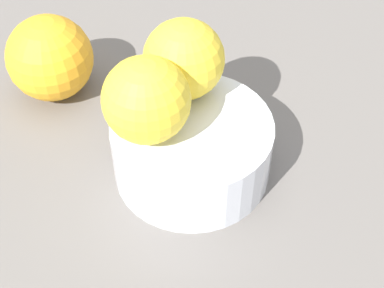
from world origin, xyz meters
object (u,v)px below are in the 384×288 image
orange_in_bowl_0 (146,100)px  orange_loose_0 (50,58)px  fruit_bowl (192,149)px  orange_in_bowl_1 (184,59)px

orange_in_bowl_0 → orange_loose_0: bearing=-127.5°
fruit_bowl → orange_in_bowl_1: orange_in_bowl_1 is taller
fruit_bowl → orange_in_bowl_0: 7.34cm
fruit_bowl → orange_in_bowl_1: size_ratio=1.98×
orange_in_bowl_0 → fruit_bowl: bearing=111.9°
fruit_bowl → orange_loose_0: bearing=-117.2°
fruit_bowl → orange_in_bowl_0: orange_in_bowl_0 is taller
orange_in_bowl_0 → orange_in_bowl_1: (-5.42, 1.86, -0.06)cm
orange_in_bowl_0 → orange_in_bowl_1: orange_in_bowl_0 is taller
orange_in_bowl_1 → orange_in_bowl_0: bearing=-19.0°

